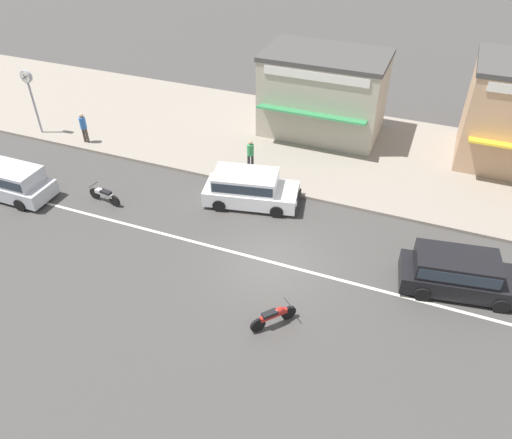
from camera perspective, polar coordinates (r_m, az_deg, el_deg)
The scene contains 12 objects.
ground_plane at distance 20.09m, azimuth 1.81°, elevation -4.89°, with size 160.00×160.00×0.00m, color #423F3D.
lane_centre_stripe at distance 20.09m, azimuth 1.81°, elevation -4.89°, with size 50.40×0.14×0.01m, color silver.
kerb_strip at distance 27.77m, azimuth 8.76°, elevation 7.96°, with size 68.00×10.00×0.15m, color gray.
minivan_white_0 at distance 22.84m, azimuth -0.83°, elevation 3.70°, with size 4.63×2.66×1.56m.
minivan_silver_1 at distance 26.06m, azimuth -26.44°, elevation 4.05°, with size 4.52×1.85×1.56m.
minivan_black_4 at distance 19.88m, azimuth 22.19°, elevation -5.59°, with size 4.70×2.44×1.56m.
motorcycle_0 at distance 17.52m, azimuth 2.07°, elevation -10.95°, with size 1.25×1.41×0.80m.
motorcycle_1 at distance 24.16m, azimuth -17.00°, elevation 2.75°, with size 1.78×0.56×0.80m.
street_clock at distance 30.46m, azimuth -24.51°, elevation 13.65°, with size 0.68×0.22×3.63m.
pedestrian_near_clock at distance 25.11m, azimuth -0.64°, elevation 7.66°, with size 0.34×0.34×1.58m.
pedestrian_mid_kerb at distance 29.09m, azimuth -19.13°, elevation 10.10°, with size 0.34×0.34×1.70m.
shopfront_mid_block at distance 28.53m, azimuth 7.71°, elevation 14.12°, with size 6.57×4.90×4.49m.
Camera 1 is at (4.84, -14.08, 13.49)m, focal length 35.00 mm.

